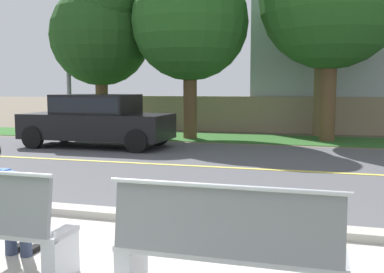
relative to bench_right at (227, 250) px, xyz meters
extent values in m
plane|color=#665B4C|center=(-1.18, 7.61, -0.46)|extent=(140.00, 140.00, 0.00)
cube|color=#ADA89E|center=(-1.18, 1.96, -0.40)|extent=(44.00, 0.30, 0.11)
cube|color=#515156|center=(-1.18, 6.11, -0.45)|extent=(52.00, 8.00, 0.01)
cube|color=#E0CC4C|center=(-1.18, 6.11, -0.45)|extent=(48.00, 0.14, 0.01)
cube|color=#2D6026|center=(-1.18, 11.89, -0.45)|extent=(48.00, 2.80, 0.02)
cube|color=silver|center=(-1.53, 0.07, -0.23)|extent=(0.14, 0.40, 0.45)
cube|color=silver|center=(-0.84, 0.07, -0.23)|extent=(0.14, 0.40, 0.45)
cube|color=silver|center=(0.00, 0.07, -0.03)|extent=(1.82, 0.44, 0.05)
cube|color=slate|center=(0.00, -0.13, 0.25)|extent=(1.75, 0.12, 0.52)
cylinder|color=silver|center=(0.00, -0.14, 0.53)|extent=(1.82, 0.04, 0.04)
cylinder|color=#333D56|center=(-2.17, 0.26, 0.05)|extent=(0.15, 0.42, 0.15)
cylinder|color=#333D56|center=(-2.35, 0.45, -0.24)|extent=(0.12, 0.12, 0.43)
cube|color=black|center=(-2.35, 0.53, -0.42)|extent=(0.09, 0.24, 0.07)
cylinder|color=#333D56|center=(-2.17, 0.45, -0.24)|extent=(0.12, 0.12, 0.43)
cube|color=black|center=(-2.17, 0.53, -0.42)|extent=(0.09, 0.24, 0.07)
cylinder|color=#33599E|center=(-2.05, 0.09, 0.27)|extent=(0.09, 0.09, 0.46)
cube|color=black|center=(-5.62, 8.51, 0.16)|extent=(4.30, 1.76, 0.72)
cube|color=black|center=(-5.62, 8.51, 0.78)|extent=(2.24, 1.58, 0.60)
cube|color=black|center=(-5.62, 8.51, 0.80)|extent=(2.15, 1.62, 0.43)
cylinder|color=black|center=(-4.02, 7.67, -0.14)|extent=(0.64, 0.18, 0.64)
cylinder|color=black|center=(-4.02, 9.35, -0.14)|extent=(0.64, 0.18, 0.64)
cylinder|color=black|center=(-7.22, 7.67, -0.14)|extent=(0.64, 0.18, 0.64)
cylinder|color=black|center=(-7.22, 9.35, -0.14)|extent=(0.64, 0.18, 0.64)
cylinder|color=gray|center=(-8.32, 11.49, 2.99)|extent=(0.16, 0.16, 6.88)
cylinder|color=brown|center=(-7.08, 11.66, 0.68)|extent=(0.45, 0.45, 2.26)
sphere|color=#1E4719|center=(-7.08, 11.66, 3.16)|extent=(3.62, 3.62, 3.62)
sphere|color=#1E4719|center=(-6.63, 11.39, 4.25)|extent=(2.53, 2.53, 2.53)
cylinder|color=brown|center=(-3.66, 11.48, 0.78)|extent=(0.46, 0.46, 2.46)
sphere|color=#23561E|center=(-3.66, 11.48, 3.49)|extent=(3.94, 3.94, 3.94)
cylinder|color=brown|center=(0.87, 11.98, 0.99)|extent=(0.50, 0.50, 2.90)
cylinder|color=brown|center=(0.54, 13.64, 4.01)|extent=(0.32, 0.32, 8.94)
cube|color=gray|center=(-1.80, 14.36, 0.24)|extent=(13.00, 0.36, 1.40)
cube|color=#232833|center=(1.25, 14.33, 2.89)|extent=(1.10, 0.06, 1.30)
camera|label=1|loc=(0.68, -3.36, 1.26)|focal=42.21mm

